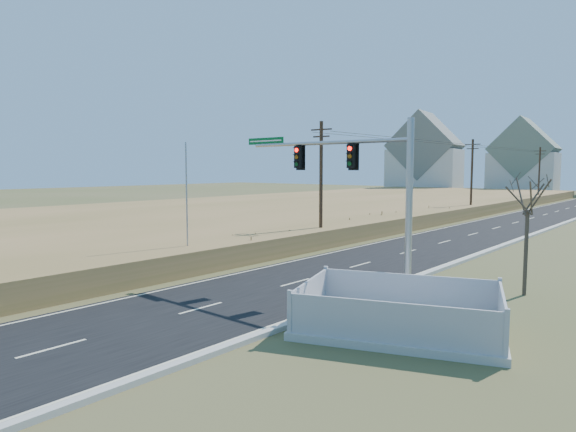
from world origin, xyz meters
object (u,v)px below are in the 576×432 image
(open_sign, at_px, (360,323))
(bare_tree, at_px, (528,193))
(flagpole, at_px, (187,219))
(traffic_signal_mast, at_px, (369,191))
(fence_enclosure, at_px, (400,323))

(open_sign, distance_m, bare_tree, 10.53)
(flagpole, bearing_deg, traffic_signal_mast, 5.06)
(open_sign, xyz_separation_m, bare_tree, (2.76, 9.25, 4.20))
(open_sign, height_order, bare_tree, bare_tree)
(fence_enclosure, height_order, open_sign, fence_enclosure)
(bare_tree, bearing_deg, flagpole, -160.76)
(bare_tree, bearing_deg, fence_enclosure, -103.07)
(fence_enclosure, xyz_separation_m, open_sign, (-0.88, -1.14, 0.07))
(traffic_signal_mast, distance_m, open_sign, 6.71)
(fence_enclosure, distance_m, bare_tree, 9.36)
(traffic_signal_mast, distance_m, fence_enclosure, 6.45)
(flagpole, distance_m, bare_tree, 17.32)
(open_sign, relative_size, flagpole, 0.10)
(traffic_signal_mast, xyz_separation_m, fence_enclosure, (3.31, -3.41, -4.36))
(open_sign, bearing_deg, bare_tree, 77.71)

